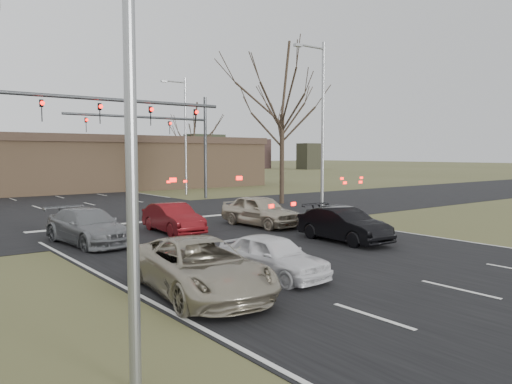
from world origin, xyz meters
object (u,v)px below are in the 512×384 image
at_px(mast_arm_near, 56,121).
at_px(mast_arm_far, 173,134).
at_px(car_silver_suv, 200,267).
at_px(car_white_sedan, 272,256).
at_px(car_red_ahead, 173,218).
at_px(building, 59,163).
at_px(streetlight_right_near, 321,119).
at_px(car_black_hatch, 344,225).
at_px(streetlight_left, 140,14).
at_px(streetlight_right_far, 184,130).
at_px(car_grey_ahead, 88,226).
at_px(car_silver_ahead, 260,211).
at_px(car_charcoal_sedan, 345,220).

bearing_deg(mast_arm_near, mast_arm_far, 41.22).
xyz_separation_m(car_silver_suv, car_white_sedan, (2.56, 0.22, -0.08)).
relative_size(car_white_sedan, car_red_ahead, 0.91).
bearing_deg(car_silver_suv, building, 85.96).
bearing_deg(mast_arm_near, streetlight_right_near, -12.05).
bearing_deg(car_black_hatch, mast_arm_near, 131.58).
relative_size(streetlight_left, streetlight_right_far, 1.00).
height_order(mast_arm_near, streetlight_left, streetlight_left).
bearing_deg(building, mast_arm_near, -106.13).
distance_m(building, car_grey_ahead, 30.37).
height_order(streetlight_left, car_silver_suv, streetlight_left).
bearing_deg(car_red_ahead, building, 86.48).
bearing_deg(car_red_ahead, streetlight_right_near, 8.49).
relative_size(streetlight_right_near, car_red_ahead, 2.48).
bearing_deg(streetlight_right_far, car_silver_suv, -118.70).
bearing_deg(mast_arm_far, car_silver_ahead, -102.18).
bearing_deg(streetlight_right_near, car_silver_ahead, -163.29).
distance_m(car_white_sedan, car_black_hatch, 6.54).
distance_m(mast_arm_far, car_red_ahead, 16.46).
distance_m(mast_arm_near, car_silver_ahead, 10.43).
xyz_separation_m(streetlight_left, streetlight_right_far, (18.14, 31.00, 0.00)).
bearing_deg(car_grey_ahead, car_red_ahead, -0.37).
distance_m(car_black_hatch, car_grey_ahead, 10.16).
height_order(car_black_hatch, car_grey_ahead, car_grey_ahead).
bearing_deg(car_silver_suv, streetlight_right_near, 42.45).
xyz_separation_m(streetlight_left, car_black_hatch, (11.78, 6.75, -4.89)).
xyz_separation_m(mast_arm_near, streetlight_right_near, (14.05, -3.00, 0.51)).
relative_size(streetlight_right_near, streetlight_right_far, 1.00).
height_order(streetlight_left, car_silver_ahead, streetlight_left).
relative_size(streetlight_left, car_silver_ahead, 2.23).
bearing_deg(car_charcoal_sedan, car_white_sedan, -147.27).
bearing_deg(car_white_sedan, streetlight_left, -150.17).
bearing_deg(car_red_ahead, car_silver_ahead, -7.12).
distance_m(building, streetlight_right_near, 28.97).
xyz_separation_m(car_black_hatch, car_grey_ahead, (-8.31, 5.85, 0.01)).
bearing_deg(mast_arm_near, car_black_hatch, -51.39).
xyz_separation_m(car_grey_ahead, car_silver_ahead, (8.36, -0.35, 0.07)).
bearing_deg(building, streetlight_left, -104.45).
bearing_deg(building, car_grey_ahead, -104.05).
height_order(mast_arm_near, streetlight_right_far, streetlight_right_far).
relative_size(mast_arm_near, car_silver_suv, 2.38).
xyz_separation_m(streetlight_left, car_red_ahead, (7.44, 13.04, -4.92)).
relative_size(building, mast_arm_far, 3.81).
bearing_deg(car_silver_ahead, car_white_sedan, -130.31).
height_order(building, streetlight_right_far, streetlight_right_far).
bearing_deg(car_white_sedan, streetlight_right_near, 35.17).
bearing_deg(car_silver_suv, mast_arm_near, 95.73).
relative_size(mast_arm_far, car_red_ahead, 2.76).
bearing_deg(building, car_silver_suv, -101.20).
xyz_separation_m(mast_arm_near, car_grey_ahead, (-0.13, -4.40, -4.37)).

